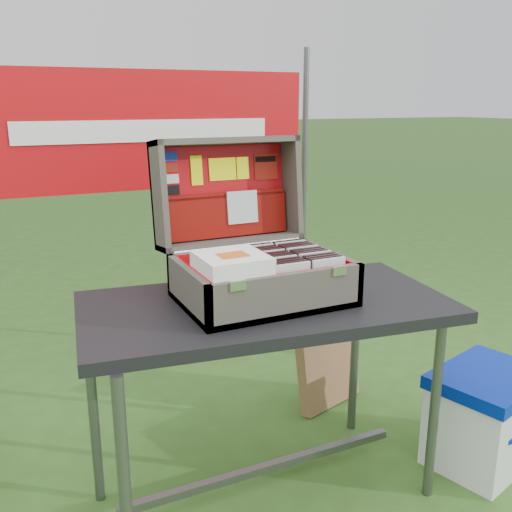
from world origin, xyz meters
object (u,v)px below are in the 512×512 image
cardboard_box (328,366)px  suitcase (255,222)px  cooler (485,417)px  table (265,403)px

cardboard_box → suitcase: bearing=-161.4°
suitcase → cooler: 1.27m
table → cooler: size_ratio=2.78×
table → cardboard_box: size_ratio=3.21×
table → cooler: bearing=-3.8°
table → cooler: (0.91, -0.18, -0.19)m
suitcase → cardboard_box: size_ratio=1.43×
table → suitcase: suitcase is taller
table → suitcase: size_ratio=2.25×
table → cardboard_box: (0.58, 0.49, -0.19)m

